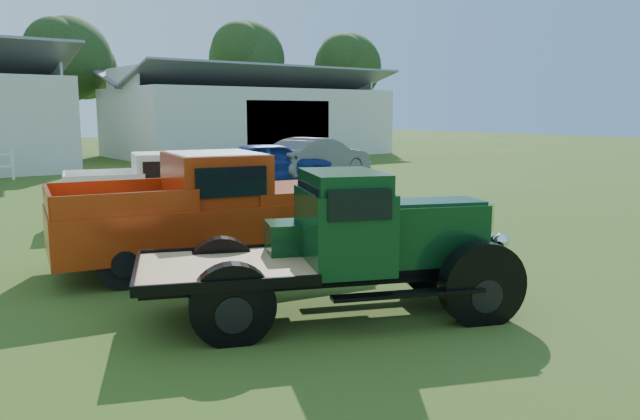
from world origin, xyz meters
TOP-DOWN VIEW (x-y plane):
  - ground at (0.00, 0.00)m, footprint 120.00×120.00m
  - shed_right at (14.00, 27.00)m, footprint 16.80×9.20m
  - tree_c at (5.00, 33.00)m, footprint 5.40×5.40m
  - tree_d at (18.00, 34.00)m, footprint 6.00×6.00m
  - tree_e at (26.00, 32.00)m, footprint 5.70×5.70m
  - vintage_flatbed at (-1.03, -0.80)m, footprint 5.23×3.70m
  - red_pickup at (-1.11, 2.67)m, footprint 5.83×3.14m
  - white_pickup at (-0.08, 7.55)m, footprint 4.80×2.88m
  - misc_car_blue at (6.67, 12.79)m, footprint 4.89×2.64m
  - misc_car_grey at (9.07, 13.19)m, footprint 5.26×2.81m

SIDE VIEW (x-z plane):
  - ground at x=0.00m, z-range 0.00..0.00m
  - misc_car_blue at x=6.67m, z-range 0.00..1.58m
  - misc_car_grey at x=9.07m, z-range 0.00..1.65m
  - white_pickup at x=-0.08m, z-range 0.00..1.65m
  - vintage_flatbed at x=-1.03m, z-range 0.00..1.93m
  - red_pickup at x=-1.11m, z-range 0.00..2.02m
  - shed_right at x=14.00m, z-range 0.00..5.20m
  - tree_c at x=5.00m, z-range 0.00..9.00m
  - tree_e at x=26.00m, z-range 0.00..9.50m
  - tree_d at x=18.00m, z-range 0.00..10.00m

